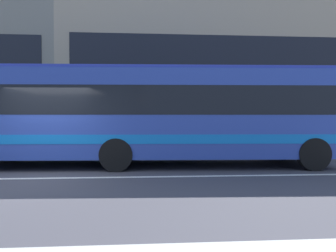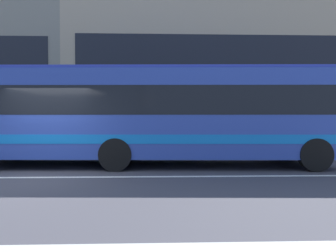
# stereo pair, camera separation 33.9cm
# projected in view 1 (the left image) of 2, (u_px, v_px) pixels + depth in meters

# --- Properties ---
(ground_plane) EXTENTS (160.00, 160.00, 0.00)m
(ground_plane) POSITION_uv_depth(u_px,v_px,m) (35.00, 178.00, 7.49)
(ground_plane) COLOR #3F3E44
(lane_centre_line) EXTENTS (60.00, 0.16, 0.01)m
(lane_centre_line) POSITION_uv_depth(u_px,v_px,m) (35.00, 178.00, 7.49)
(lane_centre_line) COLOR silver
(lane_centre_line) RESTS_ON ground_plane
(hedge_row_far) EXTENTS (14.83, 1.10, 0.95)m
(hedge_row_far) POSITION_uv_depth(u_px,v_px,m) (38.00, 144.00, 12.66)
(hedge_row_far) COLOR #2E531E
(hedge_row_far) RESTS_ON ground_plane
(apartment_block_right) EXTENTS (22.97, 9.49, 10.05)m
(apartment_block_right) POSITION_uv_depth(u_px,v_px,m) (222.00, 76.00, 22.49)
(apartment_block_right) COLOR tan
(apartment_block_right) RESTS_ON ground_plane
(transit_bus) EXTENTS (12.57, 3.04, 3.23)m
(transit_bus) POSITION_uv_depth(u_px,v_px,m) (144.00, 113.00, 9.67)
(transit_bus) COLOR #284098
(transit_bus) RESTS_ON ground_plane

